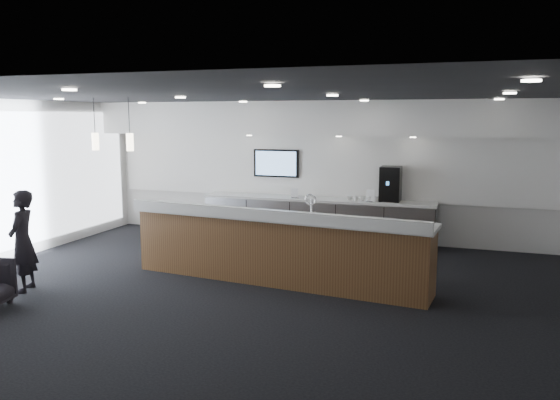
% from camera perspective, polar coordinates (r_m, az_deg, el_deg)
% --- Properties ---
extents(ground, '(10.00, 10.00, 0.00)m').
position_cam_1_polar(ground, '(8.59, -2.71, -9.47)').
color(ground, black).
rests_on(ground, ground).
extents(ceiling, '(10.00, 8.00, 0.02)m').
position_cam_1_polar(ceiling, '(8.17, -2.86, 10.96)').
color(ceiling, black).
rests_on(ceiling, back_wall).
extents(back_wall, '(10.00, 0.02, 3.00)m').
position_cam_1_polar(back_wall, '(12.03, 4.26, 3.04)').
color(back_wall, silver).
rests_on(back_wall, ground).
extents(soffit_bulkhead, '(10.00, 0.90, 0.70)m').
position_cam_1_polar(soffit_bulkhead, '(11.54, 3.75, 8.53)').
color(soffit_bulkhead, white).
rests_on(soffit_bulkhead, back_wall).
extents(alcove_panel, '(9.80, 0.06, 1.40)m').
position_cam_1_polar(alcove_panel, '(11.99, 4.23, 3.51)').
color(alcove_panel, white).
rests_on(alcove_panel, back_wall).
extents(back_credenza, '(5.06, 0.66, 0.95)m').
position_cam_1_polar(back_credenza, '(11.83, 3.76, -2.05)').
color(back_credenza, gray).
rests_on(back_credenza, ground).
extents(wall_tv, '(1.05, 0.08, 0.62)m').
position_cam_1_polar(wall_tv, '(12.21, -0.40, 3.86)').
color(wall_tv, black).
rests_on(wall_tv, back_wall).
extents(pendant_left, '(0.12, 0.12, 0.30)m').
position_cam_1_polar(pendant_left, '(9.99, -14.06, 5.99)').
color(pendant_left, '#FBECC3').
rests_on(pendant_left, ceiling).
extents(pendant_right, '(0.12, 0.12, 0.30)m').
position_cam_1_polar(pendant_right, '(10.39, -17.32, 5.95)').
color(pendant_right, '#FBECC3').
rests_on(pendant_right, ceiling).
extents(ceiling_can_lights, '(7.00, 5.00, 0.02)m').
position_cam_1_polar(ceiling_can_lights, '(8.17, -2.86, 10.75)').
color(ceiling_can_lights, white).
rests_on(ceiling_can_lights, ceiling).
extents(service_counter, '(5.11, 1.34, 1.49)m').
position_cam_1_polar(service_counter, '(8.89, -0.35, -4.97)').
color(service_counter, '#55331C').
rests_on(service_counter, ground).
extents(coffee_machine, '(0.41, 0.54, 0.72)m').
position_cam_1_polar(coffee_machine, '(11.47, 11.48, 1.66)').
color(coffee_machine, black).
rests_on(coffee_machine, back_credenza).
extents(info_sign_left, '(0.16, 0.03, 0.22)m').
position_cam_1_polar(info_sign_left, '(11.73, 1.53, 0.75)').
color(info_sign_left, white).
rests_on(info_sign_left, back_credenza).
extents(info_sign_right, '(0.18, 0.06, 0.24)m').
position_cam_1_polar(info_sign_right, '(11.38, 9.45, 0.45)').
color(info_sign_right, white).
rests_on(info_sign_right, back_credenza).
extents(lounge_guest, '(0.56, 0.67, 1.57)m').
position_cam_1_polar(lounge_guest, '(9.28, -25.31, -3.90)').
color(lounge_guest, black).
rests_on(lounge_guest, ground).
extents(cup_0, '(0.11, 0.11, 0.10)m').
position_cam_1_polar(cup_0, '(11.36, 11.39, 0.03)').
color(cup_0, white).
rests_on(cup_0, back_credenza).
extents(cup_1, '(0.15, 0.15, 0.10)m').
position_cam_1_polar(cup_1, '(11.37, 10.69, 0.07)').
color(cup_1, white).
rests_on(cup_1, back_credenza).
extents(cup_2, '(0.14, 0.14, 0.10)m').
position_cam_1_polar(cup_2, '(11.39, 10.00, 0.10)').
color(cup_2, white).
rests_on(cup_2, back_credenza).
extents(cup_3, '(0.14, 0.14, 0.10)m').
position_cam_1_polar(cup_3, '(11.42, 9.30, 0.13)').
color(cup_3, white).
rests_on(cup_3, back_credenza).
extents(cup_4, '(0.15, 0.15, 0.10)m').
position_cam_1_polar(cup_4, '(11.44, 8.61, 0.17)').
color(cup_4, white).
rests_on(cup_4, back_credenza).
extents(cup_5, '(0.12, 0.12, 0.10)m').
position_cam_1_polar(cup_5, '(11.46, 7.92, 0.20)').
color(cup_5, white).
rests_on(cup_5, back_credenza).
extents(cup_6, '(0.16, 0.16, 0.10)m').
position_cam_1_polar(cup_6, '(11.49, 7.24, 0.23)').
color(cup_6, white).
rests_on(cup_6, back_credenza).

